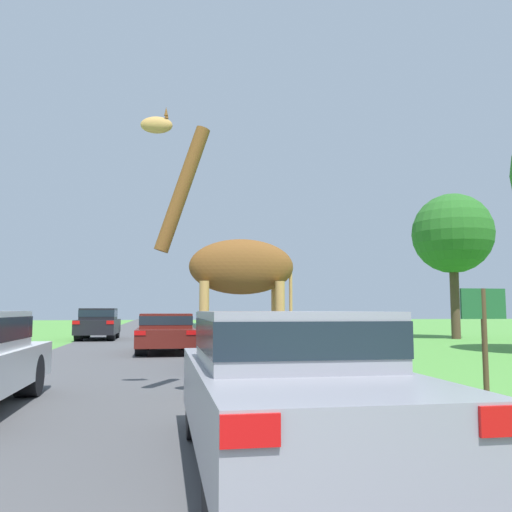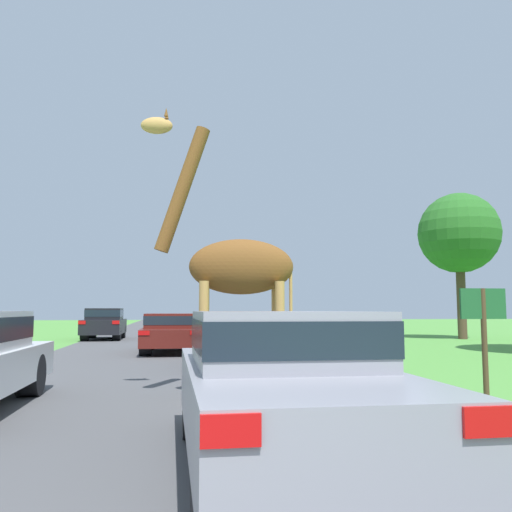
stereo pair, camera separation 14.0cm
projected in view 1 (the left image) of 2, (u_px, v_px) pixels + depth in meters
name	position (u px, v px, depth m)	size (l,w,h in m)	color
road	(157.00, 336.00, 30.20)	(7.45, 120.00, 0.00)	#4C4C4F
giraffe_near_road	(234.00, 267.00, 9.40)	(2.72, 0.90, 5.03)	tan
car_lead_maroon	(286.00, 384.00, 5.09)	(1.74, 4.58, 1.46)	gray
car_queue_right	(166.00, 332.00, 18.84)	(1.94, 4.24, 1.35)	#561914
car_queue_left	(98.00, 323.00, 27.15)	(1.87, 4.22, 1.55)	black
car_far_ahead	(215.00, 326.00, 25.67)	(1.80, 4.71, 1.36)	#144C28
car_verge_right	(237.00, 339.00, 14.11)	(1.88, 4.02, 1.38)	navy
tree_right_cluster	(453.00, 234.00, 28.10)	(4.14, 4.14, 7.50)	#4C3828
sign_post	(484.00, 326.00, 7.81)	(0.70, 0.08, 1.79)	#4C3823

